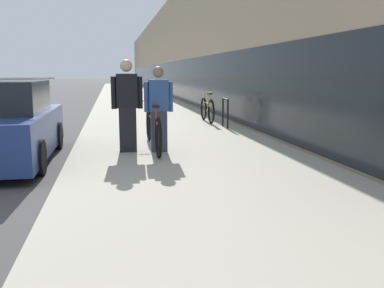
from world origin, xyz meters
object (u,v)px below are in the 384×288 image
object	(u,v)px
parked_sedan_curbside	(2,126)
tandem_bicycle	(153,129)
bike_rack_hoop	(225,110)
cruiser_bike_nearest	(207,109)
person_rider	(159,109)
person_bystander	(127,106)

from	to	relation	value
parked_sedan_curbside	tandem_bicycle	bearing A→B (deg)	6.68
bike_rack_hoop	cruiser_bike_nearest	size ratio (longest dim) A/B	0.46
person_rider	person_bystander	size ratio (longest dim) A/B	0.93
person_rider	cruiser_bike_nearest	distance (m)	5.35
tandem_bicycle	bike_rack_hoop	bearing A→B (deg)	52.24
bike_rack_hoop	cruiser_bike_nearest	bearing A→B (deg)	97.87
cruiser_bike_nearest	parked_sedan_curbside	world-z (taller)	parked_sedan_curbside
person_rider	bike_rack_hoop	bearing A→B (deg)	56.22
person_bystander	cruiser_bike_nearest	bearing A→B (deg)	60.50
bike_rack_hoop	person_bystander	bearing A→B (deg)	-131.23
tandem_bicycle	bike_rack_hoop	size ratio (longest dim) A/B	3.34
person_rider	parked_sedan_curbside	world-z (taller)	person_rider
tandem_bicycle	cruiser_bike_nearest	distance (m)	5.04
cruiser_bike_nearest	parked_sedan_curbside	bearing A→B (deg)	-136.02
person_rider	cruiser_bike_nearest	bearing A→B (deg)	66.86
bike_rack_hoop	parked_sedan_curbside	bearing A→B (deg)	-147.02
person_bystander	cruiser_bike_nearest	size ratio (longest dim) A/B	0.98
person_rider	bike_rack_hoop	xyz separation A→B (m)	(2.30, 3.44, -0.34)
person_rider	parked_sedan_curbside	size ratio (longest dim) A/B	0.40
person_bystander	parked_sedan_curbside	distance (m)	2.37
person_bystander	cruiser_bike_nearest	xyz separation A→B (m)	(2.71, 4.79, -0.52)
bike_rack_hoop	cruiser_bike_nearest	xyz separation A→B (m)	(-0.20, 1.47, -0.11)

